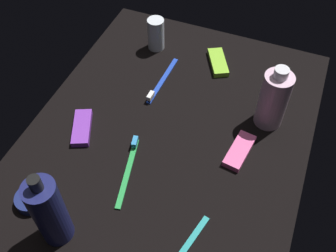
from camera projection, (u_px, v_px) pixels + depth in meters
ground_plane at (168, 136)px, 93.55cm from camera, size 84.00×64.00×1.20cm
lotion_bottle at (49, 212)px, 70.88cm from camera, size 6.00×6.00×19.64cm
bodywash_bottle at (273, 99)px, 89.86cm from camera, size 6.65×6.65×16.74cm
deodorant_stick at (156, 34)px, 109.63cm from camera, size 4.62×4.62×9.22cm
toothbrush_green at (129, 167)px, 86.49cm from camera, size 17.85×4.95×2.10cm
toothbrush_blue at (161, 82)px, 103.31cm from camera, size 18.03×1.81×2.10cm
snack_bar_pink at (239, 151)px, 89.08cm from camera, size 10.86×5.44×1.50cm
snack_bar_lime at (218, 62)px, 107.96cm from camera, size 11.06×8.41×1.50cm
snack_bar_purple at (82, 128)px, 93.35cm from camera, size 11.13×7.87×1.50cm
cream_tin_left at (31, 199)px, 80.91cm from camera, size 6.43×6.43×2.15cm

